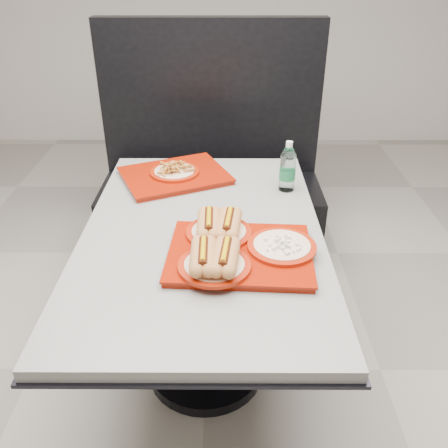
{
  "coord_description": "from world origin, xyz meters",
  "views": [
    {
      "loc": [
        0.09,
        -1.54,
        1.67
      ],
      "look_at": [
        0.08,
        -0.1,
        0.83
      ],
      "focal_mm": 38.0,
      "sensor_mm": 36.0,
      "label": 1
    }
  ],
  "objects_px": {
    "tray_near": "(234,247)",
    "diner_table": "(203,265)",
    "booth_bench": "(211,187)",
    "water_bottle": "(288,169)",
    "tray_far": "(175,173)"
  },
  "relations": [
    {
      "from": "tray_near",
      "to": "water_bottle",
      "type": "bearing_deg",
      "value": 65.68
    },
    {
      "from": "diner_table",
      "to": "tray_far",
      "type": "bearing_deg",
      "value": 107.75
    },
    {
      "from": "tray_near",
      "to": "water_bottle",
      "type": "relative_size",
      "value": 2.33
    },
    {
      "from": "tray_far",
      "to": "water_bottle",
      "type": "distance_m",
      "value": 0.52
    },
    {
      "from": "tray_near",
      "to": "tray_far",
      "type": "distance_m",
      "value": 0.69
    },
    {
      "from": "diner_table",
      "to": "tray_far",
      "type": "xyz_separation_m",
      "value": [
        -0.15,
        0.46,
        0.19
      ]
    },
    {
      "from": "diner_table",
      "to": "booth_bench",
      "type": "relative_size",
      "value": 1.05
    },
    {
      "from": "tray_near",
      "to": "diner_table",
      "type": "bearing_deg",
      "value": 122.65
    },
    {
      "from": "booth_bench",
      "to": "tray_near",
      "type": "height_order",
      "value": "booth_bench"
    },
    {
      "from": "booth_bench",
      "to": "water_bottle",
      "type": "height_order",
      "value": "booth_bench"
    },
    {
      "from": "diner_table",
      "to": "tray_near",
      "type": "xyz_separation_m",
      "value": [
        0.12,
        -0.18,
        0.2
      ]
    },
    {
      "from": "tray_near",
      "to": "tray_far",
      "type": "height_order",
      "value": "tray_near"
    },
    {
      "from": "diner_table",
      "to": "tray_near",
      "type": "height_order",
      "value": "tray_near"
    },
    {
      "from": "tray_near",
      "to": "tray_far",
      "type": "bearing_deg",
      "value": 112.35
    },
    {
      "from": "diner_table",
      "to": "tray_far",
      "type": "height_order",
      "value": "tray_far"
    }
  ]
}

